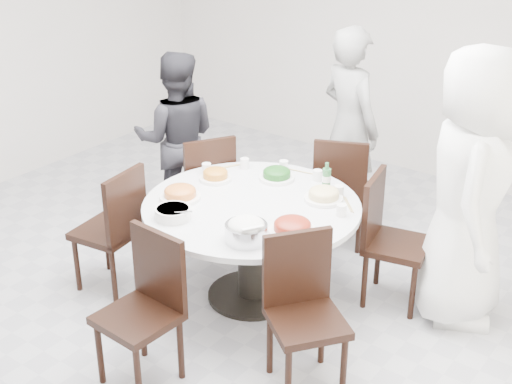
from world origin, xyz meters
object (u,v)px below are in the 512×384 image
Objects in this scene: diner_left at (177,139)px; soup_bowl at (173,213)px; chair_sw at (107,228)px; chair_se at (307,319)px; diner_right at (469,189)px; diner_middle at (349,127)px; dining_table at (252,251)px; rice_bowl at (246,233)px; chair_n at (341,189)px; chair_s at (137,315)px; beverage_bottle at (327,177)px; chair_nw at (203,187)px; chair_ne at (398,242)px.

diner_left is 1.48m from soup_bowl.
chair_se is (1.76, -0.07, 0.00)m from chair_sw.
diner_right is 1.11× the size of diner_middle.
dining_table is 5.66× the size of rice_bowl.
chair_se is at bearing 110.66° from diner_left.
chair_n is 2.24m from chair_s.
diner_right is 1.49m from rice_bowl.
chair_se is 4.49× the size of beverage_bottle.
beverage_bottle is at bearing 85.57° from chair_n.
chair_nw is 1.81m from chair_s.
diner_left is 6.26× the size of soup_bowl.
diner_middle is (-0.93, 2.06, 0.38)m from chair_se.
rice_bowl is at bearing -56.58° from dining_table.
diner_right is at bearing 37.68° from soup_bowl.
diner_right is (0.41, 1.27, 0.47)m from chair_se.
beverage_bottle is at bearing 135.38° from diner_left.
diner_left is (-2.11, 0.06, 0.27)m from chair_ne.
diner_middle is 1.46m from diner_left.
diner_right is at bearing -84.05° from chair_ne.
diner_right is at bearing 142.00° from diner_left.
chair_nw is 0.64× the size of diner_left.
dining_table is at bearing 93.76° from chair_s.
diner_right is at bearing 168.68° from diner_middle.
soup_bowl is (0.98, -1.11, 0.04)m from diner_left.
diner_left reaches higher than soup_bowl.
diner_right is at bearing 59.14° from chair_s.
chair_nw and chair_s have the same top height.
diner_middle reaches higher than soup_bowl.
chair_nw is at bearing 141.57° from rice_bowl.
chair_ne is 2.07m from chair_sw.
diner_right is (0.40, 0.13, 0.47)m from chair_ne.
rice_bowl is (1.13, -0.90, 0.33)m from chair_nw.
soup_bowl is (0.65, 0.02, 0.31)m from chair_sw.
beverage_bottle reaches higher than chair_n.
rice_bowl is (0.21, -1.54, 0.33)m from chair_n.
chair_n is at bearing 86.18° from dining_table.
chair_n is at bearing 60.76° from chair_se.
chair_nw reaches higher than dining_table.
diner_left is 5.64× the size of rice_bowl.
chair_nw is 4.49× the size of beverage_bottle.
dining_table is 1.58× the size of chair_sw.
soup_bowl is at bearing 60.27° from chair_nw.
chair_n is at bearing 48.47° from diner_right.
diner_right is at bearing 49.95° from rice_bowl.
chair_n is 1.89m from chair_sw.
chair_ne and chair_nw have the same top height.
chair_nw is 1.20m from beverage_bottle.
chair_s is (-0.06, -2.24, 0.00)m from chair_n.
chair_nw is 1.48m from rice_bowl.
beverage_bottle is at bearing 121.06° from chair_sw.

